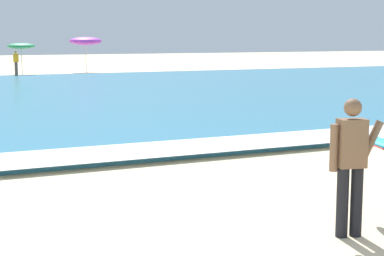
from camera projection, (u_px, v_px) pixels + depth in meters
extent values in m
cylinder|color=black|center=(342.00, 202.00, 7.86)|extent=(0.15, 0.15, 0.88)
cylinder|color=black|center=(356.00, 202.00, 7.89)|extent=(0.15, 0.15, 0.88)
cube|color=brown|center=(352.00, 143.00, 7.77)|extent=(0.38, 0.29, 0.60)
sphere|color=brown|center=(353.00, 107.00, 7.71)|extent=(0.22, 0.22, 0.22)
cylinder|color=brown|center=(334.00, 148.00, 7.73)|extent=(0.10, 0.10, 0.58)
cylinder|color=brown|center=(371.00, 141.00, 7.84)|extent=(0.33, 0.17, 0.51)
cylinder|color=beige|center=(22.00, 61.00, 40.05)|extent=(0.05, 0.05, 1.81)
ellipsoid|color=#23844C|center=(21.00, 46.00, 39.91)|extent=(1.73, 1.74, 0.38)
cylinder|color=beige|center=(86.00, 57.00, 44.04)|extent=(0.05, 0.05, 2.07)
ellipsoid|color=purple|center=(86.00, 41.00, 43.88)|extent=(2.23, 2.24, 0.58)
cylinder|color=#383842|center=(16.00, 69.00, 40.67)|extent=(0.20, 0.20, 0.84)
cube|color=orange|center=(16.00, 58.00, 40.57)|extent=(0.32, 0.20, 0.54)
sphere|color=tan|center=(16.00, 52.00, 40.51)|extent=(0.20, 0.20, 0.20)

